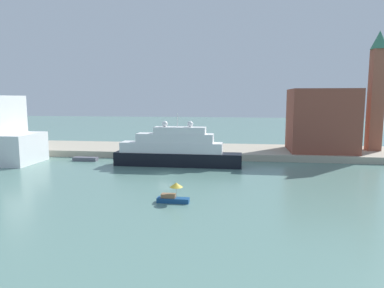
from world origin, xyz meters
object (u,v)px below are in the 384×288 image
Objects in this scene: small_motorboat at (173,195)px; work_barge at (85,159)px; person_figure at (164,146)px; harbor_building at (321,120)px; parked_car at (142,146)px; bell_tower at (377,87)px; large_yacht at (176,150)px; mooring_bollard at (193,151)px.

small_motorboat is 0.80× the size of work_barge.
work_barge is 19.26m from person_figure.
harbor_building is 44.60m from parked_car.
small_motorboat is 43.03m from parked_car.
person_figure reaches higher than work_barge.
bell_tower is 15.75× the size of person_figure.
mooring_bollard is (2.64, 8.72, -1.45)m from large_yacht.
bell_tower is at bearing 4.58° from parked_car.
bell_tower reaches higher than large_yacht.
person_figure is at bearing 33.52° from work_barge.
large_yacht reaches higher than mooring_bollard.
large_yacht is at bearing 99.82° from small_motorboat.
large_yacht is 0.94× the size of bell_tower.
large_yacht is 9.22m from mooring_bollard.
harbor_building is at bearing 1.89° from parked_car.
harbor_building is 31.57m from mooring_bollard.
work_barge is (-21.58, 3.14, -2.91)m from large_yacht.
person_figure is 9.66m from mooring_bollard.
harbor_building reaches higher than large_yacht.
small_motorboat is 40.87m from person_figure.
mooring_bollard is at bearing -167.16° from harbor_building.
large_yacht is 36.59m from harbor_building.
harbor_building is at bearing 12.84° from mooring_bollard.
bell_tower is 7.33× the size of parked_car.
bell_tower is at bearing 47.21° from small_motorboat.
bell_tower reaches higher than mooring_bollard.
bell_tower is at bearing 13.03° from mooring_bollard.
parked_car is (10.16, 10.97, 1.72)m from work_barge.
large_yacht is 22.00m from work_barge.
small_motorboat is at bearing -132.79° from bell_tower.
work_barge is 15.05m from parked_car.
person_figure is at bearing 112.23° from large_yacht.
person_figure is (-38.24, -1.84, -6.59)m from harbor_building.
mooring_bollard is (-1.84, 34.58, 0.80)m from small_motorboat.
small_motorboat is 38.99m from work_barge.
large_yacht reaches higher than work_barge.
work_barge is 71.01m from bell_tower.
small_motorboat is at bearing -68.31° from parked_car.
parked_car reaches higher than small_motorboat.
parked_car is at bearing -175.42° from bell_tower.
harbor_building is at bearing 25.49° from large_yacht.
bell_tower is at bearing 5.53° from person_figure.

